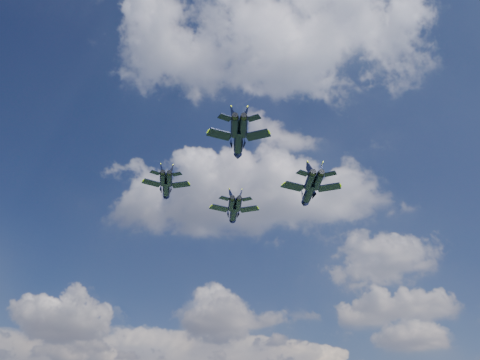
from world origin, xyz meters
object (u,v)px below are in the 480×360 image
at_px(jet_lead, 234,213).
at_px(jet_left, 166,188).
at_px(jet_right, 309,192).
at_px(jet_slot, 238,142).

relative_size(jet_lead, jet_left, 1.19).
relative_size(jet_right, jet_slot, 1.09).
bearing_deg(jet_slot, jet_left, 134.41).
bearing_deg(jet_right, jet_slot, -136.83).
bearing_deg(jet_left, jet_right, -5.69).
height_order(jet_lead, jet_slot, jet_lead).
relative_size(jet_left, jet_slot, 0.86).
distance_m(jet_lead, jet_left, 22.30).
bearing_deg(jet_lead, jet_right, -46.48).
height_order(jet_left, jet_right, jet_right).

